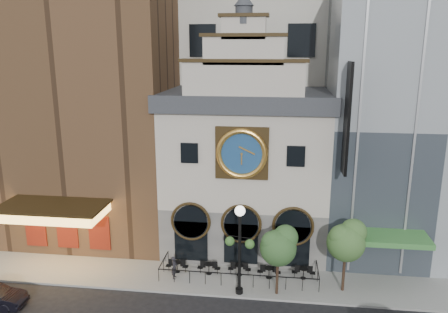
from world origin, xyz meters
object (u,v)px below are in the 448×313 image
Objects in this scene: pedestrian at (174,267)px; bistro_1 at (209,268)px; bistro_3 at (269,272)px; bistro_4 at (303,272)px; lamppost at (240,240)px; bistro_0 at (177,266)px; tree_right at (347,240)px; bistro_2 at (239,269)px; tree_left at (279,245)px.

bistro_1 is at bearing -67.46° from pedestrian.
pedestrian is at bearing -159.08° from bistro_1.
bistro_3 is 1.00× the size of bistro_4.
lamppost is at bearing -150.40° from bistro_4.
bistro_1 is 1.00× the size of bistro_3.
tree_right reaches higher than bistro_0.
bistro_0 and bistro_1 have the same top height.
bistro_1 is 2.12m from bistro_2.
bistro_1 is 2.42m from pedestrian.
bistro_3 is (4.16, -0.03, 0.00)m from bistro_1.
bistro_0 is at bearing 175.27° from tree_right.
pedestrian is 11.56m from tree_right.
bistro_1 and bistro_4 have the same top height.
tree_left is (2.43, 0.29, -0.31)m from lamppost.
bistro_0 is 0.33× the size of tree_right.
lamppost reaches higher than bistro_3.
lamppost is at bearing -130.59° from bistro_3.
bistro_1 is 0.33× the size of tree_right.
bistro_0 is 0.34× the size of tree_left.
lamppost is at bearing -43.11° from bistro_1.
tree_right is (2.50, -1.14, 3.07)m from bistro_4.
bistro_1 is at bearing 173.99° from tree_right.
bistro_0 is 4.38m from bistro_2.
bistro_3 is 3.49m from tree_left.
bistro_3 is at bearing -3.84° from bistro_2.
bistro_3 is 0.27× the size of lamppost.
tree_left is at bearing -167.50° from tree_right.
bistro_1 is 4.52m from lamppost.
bistro_0 is at bearing 165.04° from tree_left.
bistro_4 is 1.00× the size of pedestrian.
lamppost is at bearing -25.24° from bistro_0.
lamppost reaches higher than bistro_2.
bistro_3 is 5.80m from tree_right.
pedestrian is 7.52m from tree_left.
tree_left is (2.63, -1.99, 2.90)m from bistro_2.
bistro_2 is at bearing 1.61° from bistro_0.
bistro_1 is 6.49m from bistro_4.
bistro_1 is at bearing 148.13° from lamppost.
bistro_4 is 8.79m from pedestrian.
lamppost reaches higher than tree_left.
bistro_4 is at bearing 5.48° from bistro_3.
bistro_4 is 4.12m from tree_right.
bistro_4 is (6.48, 0.19, 0.00)m from bistro_1.
bistro_3 is 1.00× the size of pedestrian.
tree_left is (4.75, -1.89, 2.90)m from bistro_1.
bistro_3 is at bearing 107.68° from tree_left.
tree_right is (6.67, 1.23, -0.14)m from lamppost.
bistro_2 is 4.39m from tree_left.
bistro_3 is at bearing -0.40° from bistro_1.
bistro_2 is 0.33× the size of tree_right.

